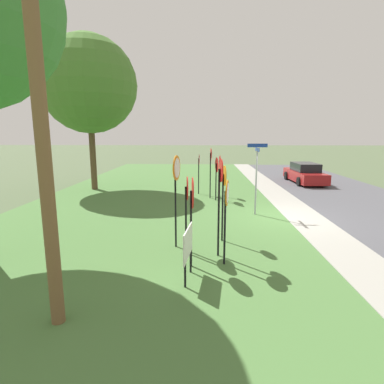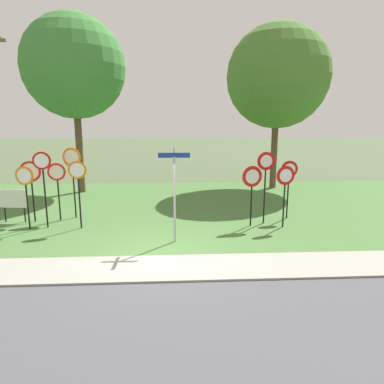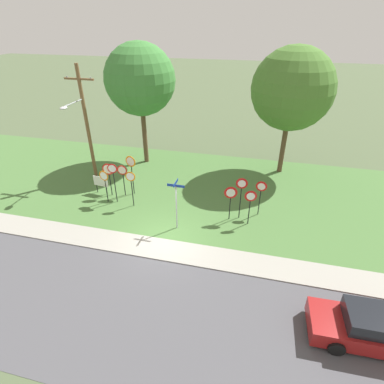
{
  "view_description": "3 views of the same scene",
  "coord_description": "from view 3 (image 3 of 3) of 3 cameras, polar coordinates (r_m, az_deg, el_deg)",
  "views": [
    {
      "loc": [
        -12.36,
        3.36,
        3.42
      ],
      "look_at": [
        -0.29,
        3.81,
        1.12
      ],
      "focal_mm": 28.86,
      "sensor_mm": 36.0,
      "label": 1
    },
    {
      "loc": [
        0.39,
        -9.03,
        3.71
      ],
      "look_at": [
        1.09,
        3.58,
        1.14
      ],
      "focal_mm": 31.67,
      "sensor_mm": 36.0,
      "label": 2
    },
    {
      "loc": [
        4.52,
        -12.08,
        10.44
      ],
      "look_at": [
        0.8,
        3.19,
        1.29
      ],
      "focal_mm": 28.17,
      "sensor_mm": 36.0,
      "label": 3
    }
  ],
  "objects": [
    {
      "name": "grass_median",
      "position": [
        21.35,
        -0.3,
        0.99
      ],
      "size": [
        44.0,
        12.0,
        0.04
      ],
      "primitive_type": "cube",
      "color": "#477038",
      "rests_on": "ground_plane"
    },
    {
      "name": "oak_tree_left",
      "position": [
        23.64,
        -9.8,
        20.19
      ],
      "size": [
        5.18,
        5.18,
        9.06
      ],
      "color": "brown",
      "rests_on": "grass_median"
    },
    {
      "name": "street_name_post",
      "position": [
        16.33,
        -3.0,
        -1.76
      ],
      "size": [
        0.96,
        0.82,
        2.97
      ],
      "rotation": [
        0.0,
        0.0,
        -0.01
      ],
      "color": "#9EA0A8",
      "rests_on": "grass_median"
    },
    {
      "name": "yield_sign_far_left",
      "position": [
        17.94,
        12.91,
        0.27
      ],
      "size": [
        0.65,
        0.11,
        2.27
      ],
      "rotation": [
        0.0,
        0.0,
        -0.05
      ],
      "color": "black",
      "rests_on": "grass_median"
    },
    {
      "name": "parked_sedan_distant",
      "position": [
        13.75,
        31.54,
        -21.23
      ],
      "size": [
        4.71,
        1.99,
        1.39
      ],
      "rotation": [
        0.0,
        0.0,
        0.03
      ],
      "color": "maroon",
      "rests_on": "road_asphalt"
    },
    {
      "name": "stop_sign_far_right",
      "position": [
        20.06,
        -13.0,
        3.33
      ],
      "size": [
        0.66,
        0.11,
        2.21
      ],
      "rotation": [
        0.0,
        0.0,
        0.09
      ],
      "color": "black",
      "rests_on": "grass_median"
    },
    {
      "name": "sidewalk_strip",
      "position": [
        16.0,
        -6.28,
        -10.61
      ],
      "size": [
        44.0,
        1.6,
        0.06
      ],
      "primitive_type": "cube",
      "color": "#99968C",
      "rests_on": "ground_plane"
    },
    {
      "name": "oak_tree_right",
      "position": [
        22.6,
        18.47,
        17.94
      ],
      "size": [
        5.6,
        5.6,
        8.97
      ],
      "color": "brown",
      "rests_on": "grass_median"
    },
    {
      "name": "utility_pole",
      "position": [
        22.32,
        -19.64,
        12.64
      ],
      "size": [
        2.1,
        2.52,
        7.91
      ],
      "color": "brown",
      "rests_on": "grass_median"
    },
    {
      "name": "stop_sign_near_left",
      "position": [
        19.58,
        -16.23,
        2.22
      ],
      "size": [
        0.66,
        0.14,
        2.24
      ],
      "rotation": [
        0.0,
        0.0,
        -0.17
      ],
      "color": "black",
      "rests_on": "grass_median"
    },
    {
      "name": "ground_plane",
      "position": [
        16.6,
        -5.36,
        -8.95
      ],
      "size": [
        160.0,
        160.0,
        0.0
      ],
      "primitive_type": "plane",
      "color": "#4C5B3D"
    },
    {
      "name": "yield_sign_near_right",
      "position": [
        17.22,
        7.32,
        -0.69
      ],
      "size": [
        0.75,
        0.18,
        2.2
      ],
      "rotation": [
        0.0,
        0.0,
        0.2
      ],
      "color": "black",
      "rests_on": "grass_median"
    },
    {
      "name": "stop_sign_near_right",
      "position": [
        20.27,
        -15.51,
        3.58
      ],
      "size": [
        0.78,
        0.11,
        2.32
      ],
      "rotation": [
        0.0,
        0.0,
        0.08
      ],
      "color": "black",
      "rests_on": "grass_median"
    },
    {
      "name": "stop_sign_far_left",
      "position": [
        19.95,
        -11.45,
        4.71
      ],
      "size": [
        0.73,
        0.16,
        2.76
      ],
      "rotation": [
        0.0,
        0.0,
        -0.18
      ],
      "color": "black",
      "rests_on": "grass_median"
    },
    {
      "name": "road_asphalt",
      "position": [
        13.51,
        -12.25,
        -21.38
      ],
      "size": [
        44.0,
        6.4,
        0.01
      ],
      "primitive_type": "cube",
      "color": "#4C4C51",
      "rests_on": "ground_plane"
    },
    {
      "name": "notice_board",
      "position": [
        21.06,
        -16.9,
        1.78
      ],
      "size": [
        1.1,
        0.16,
        1.25
      ],
      "rotation": [
        0.0,
        0.0,
        -0.12
      ],
      "color": "black",
      "rests_on": "grass_median"
    },
    {
      "name": "yield_sign_far_right",
      "position": [
        16.98,
        10.99,
        -1.48
      ],
      "size": [
        0.68,
        0.13,
        2.22
      ],
      "rotation": [
        0.0,
        0.0,
        0.13
      ],
      "color": "black",
      "rests_on": "grass_median"
    },
    {
      "name": "yield_sign_near_left",
      "position": [
        17.26,
        9.33,
        0.55
      ],
      "size": [
        0.66,
        0.11,
        2.67
      ],
      "rotation": [
        0.0,
        0.0,
        0.07
      ],
      "color": "black",
      "rests_on": "grass_median"
    },
    {
      "name": "stop_sign_far_center",
      "position": [
        18.7,
        -11.47,
        1.89
      ],
      "size": [
        0.62,
        0.11,
        2.41
      ],
      "rotation": [
        0.0,
        0.0,
        0.09
      ],
      "color": "black",
      "rests_on": "grass_median"
    },
    {
      "name": "stop_sign_center_tall",
      "position": [
        19.27,
        -14.68,
        3.08
      ],
      "size": [
        0.62,
        0.12,
        2.71
      ],
      "rotation": [
        0.0,
        0.0,
        0.11
      ],
      "color": "black",
      "rests_on": "grass_median"
    }
  ]
}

